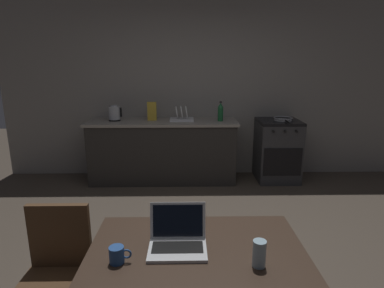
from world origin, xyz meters
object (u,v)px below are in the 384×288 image
Objects in this scene: bottle at (220,112)px; stove_oven at (277,150)px; electric_kettle at (115,113)px; coffee_mug at (117,255)px; frying_pan at (283,119)px; drinking_glass at (259,254)px; dining_table at (197,265)px; chair at (56,269)px; laptop at (178,240)px; cereal_box at (152,111)px; dish_rack at (182,117)px.

stove_oven is at bearing 3.14° from bottle.
electric_kettle is 3.23m from coffee_mug.
frying_pan is 3.33m from drinking_glass.
electric_kettle is at bearing 113.65° from drinking_glass.
chair is (-0.85, 0.17, -0.14)m from dining_table.
chair is at bearing -126.55° from stove_oven.
laptop is at bearing -115.99° from frying_pan.
dish_rack is (0.43, -0.02, -0.09)m from cereal_box.
coffee_mug is at bearing -119.49° from frying_pan.
coffee_mug is (0.67, -3.15, -0.24)m from electric_kettle.
electric_kettle is at bearing 178.12° from bottle.
bottle reaches higher than electric_kettle.
bottle is 3.15m from drinking_glass.
electric_kettle is at bearing 109.48° from dining_table.
coffee_mug is at bearing -169.54° from dining_table.
bottle reaches higher than chair.
frying_pan reaches higher than chair.
drinking_glass is at bearing -108.17° from frying_pan.
dining_table is at bearing -18.21° from chair.
electric_kettle is 0.50× the size of frying_pan.
dining_table is 0.44m from coffee_mug.
cereal_box reaches higher than electric_kettle.
dish_rack reaches higher than stove_oven.
frying_pan is at bearing 71.47° from laptop.
chair is at bearing 179.02° from laptop.
chair is 1.23m from drinking_glass.
coffee_mug is (0.43, -0.25, 0.26)m from chair.
drinking_glass reaches higher than dining_table.
frying_pan is at bearing 60.51° from coffee_mug.
stove_oven is 3.34m from laptop.
dining_table is at bearing -87.76° from dish_rack.
bottle is (0.43, 3.02, 0.38)m from dining_table.
electric_kettle is at bearing 102.02° from coffee_mug.
dining_table is 10.34× the size of coffee_mug.
dining_table is (-1.30, -3.07, 0.20)m from stove_oven.
dining_table is 3.28m from electric_kettle.
drinking_glass is (1.16, -0.29, 0.28)m from chair.
cereal_box is (-1.90, 0.05, 0.11)m from frying_pan.
stove_oven is 3.35m from drinking_glass.
dining_table is at bearing -79.90° from cereal_box.
stove_oven reaches higher than coffee_mug.
chair is at bearing 150.54° from coffee_mug.
chair is 0.56m from coffee_mug.
bottle reaches higher than cereal_box.
chair is at bearing -127.41° from frying_pan.
bottle is (1.28, 2.85, 0.52)m from chair.
dining_table is 3.55× the size of dish_rack.
coffee_mug is at bearing -77.98° from electric_kettle.
cereal_box reaches higher than dish_rack.
drinking_glass is 3.22m from dish_rack.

